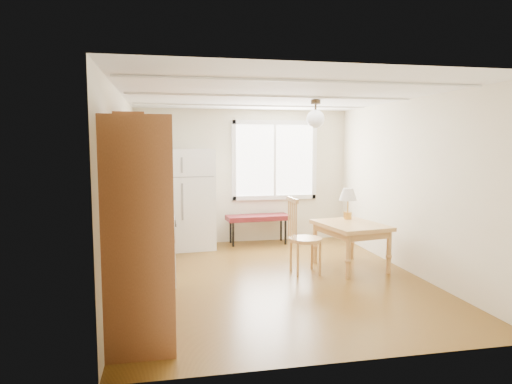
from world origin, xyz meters
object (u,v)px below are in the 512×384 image
object	(u,v)px
bench	(258,218)
chair	(298,230)
refrigerator	(192,199)
dining_table	(351,230)

from	to	relation	value
bench	chair	bearing A→B (deg)	-89.40
refrigerator	bench	bearing A→B (deg)	-0.52
refrigerator	chair	xyz separation A→B (m)	(1.39, -1.96, -0.25)
bench	dining_table	distance (m)	2.18
bench	dining_table	size ratio (longest dim) A/B	0.99
refrigerator	dining_table	distance (m)	2.90
dining_table	chair	world-z (taller)	chair
bench	refrigerator	bearing A→B (deg)	-179.36
refrigerator	chair	size ratio (longest dim) A/B	1.62
refrigerator	bench	world-z (taller)	refrigerator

